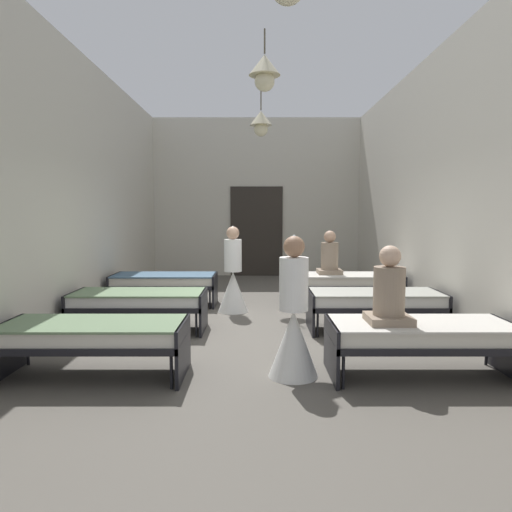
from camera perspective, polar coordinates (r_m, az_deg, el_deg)
name	(u,v)px	position (r m, az deg, el deg)	size (l,w,h in m)	color
ground_plane	(256,334)	(6.90, -0.01, -9.45)	(6.11, 12.59, 0.10)	#59544C
room_shell	(256,188)	(7.91, -0.02, 8.25)	(5.91, 12.19, 4.21)	beige
bed_left_row_0	(92,335)	(5.22, -19.26, -9.06)	(1.90, 0.84, 0.57)	black
bed_right_row_0	(420,335)	(5.23, 19.30, -9.04)	(1.90, 0.84, 0.57)	black
bed_left_row_1	(138,301)	(7.00, -14.15, -5.30)	(1.90, 0.84, 0.57)	black
bed_right_row_1	(374,301)	(7.00, 14.12, -5.29)	(1.90, 0.84, 0.57)	black
bed_left_row_2	(164,281)	(8.83, -11.17, -3.05)	(1.90, 0.84, 0.57)	black
bed_right_row_2	(348,281)	(8.83, 11.10, -3.05)	(1.90, 0.84, 0.57)	black
nurse_near_aisle	(292,326)	(4.93, 4.46, -8.54)	(0.52, 0.52, 1.49)	white
nurse_mid_aisle	(232,281)	(8.07, -2.93, -3.09)	(0.52, 0.52, 1.49)	white
patient_seated_primary	(329,258)	(8.80, 8.81, -0.22)	(0.44, 0.44, 0.80)	gray
patient_seated_secondary	(388,294)	(5.01, 15.74, -4.52)	(0.44, 0.44, 0.80)	gray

